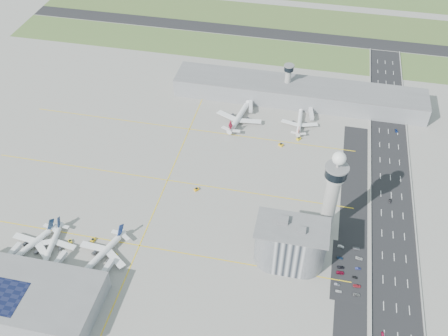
% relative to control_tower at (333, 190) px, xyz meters
% --- Properties ---
extents(ground, '(1000.00, 1000.00, 0.00)m').
position_rel_control_tower_xyz_m(ground, '(-72.00, -8.00, -35.04)').
color(ground, '#9A9890').
extents(grass_strip_0, '(480.00, 50.00, 0.08)m').
position_rel_control_tower_xyz_m(grass_strip_0, '(-92.00, 217.00, -35.00)').
color(grass_strip_0, '#445C2B').
rests_on(grass_strip_0, ground).
extents(grass_strip_1, '(480.00, 60.00, 0.08)m').
position_rel_control_tower_xyz_m(grass_strip_1, '(-92.00, 292.00, -35.00)').
color(grass_strip_1, '#4D6530').
rests_on(grass_strip_1, ground).
extents(runway, '(480.00, 22.00, 0.10)m').
position_rel_control_tower_xyz_m(runway, '(-92.00, 254.00, -34.98)').
color(runway, black).
rests_on(runway, ground).
extents(highway, '(28.00, 500.00, 0.10)m').
position_rel_control_tower_xyz_m(highway, '(43.00, -8.00, -34.99)').
color(highway, black).
rests_on(highway, ground).
extents(barrier_left, '(0.60, 500.00, 1.20)m').
position_rel_control_tower_xyz_m(barrier_left, '(29.00, -8.00, -34.44)').
color(barrier_left, '#9E9E99').
rests_on(barrier_left, ground).
extents(barrier_right, '(0.60, 500.00, 1.20)m').
position_rel_control_tower_xyz_m(barrier_right, '(57.00, -8.00, -34.44)').
color(barrier_right, '#9E9E99').
rests_on(barrier_right, ground).
extents(landside_road, '(18.00, 260.00, 0.08)m').
position_rel_control_tower_xyz_m(landside_road, '(18.00, -18.00, -35.00)').
color(landside_road, black).
rests_on(landside_road, ground).
extents(parking_lot, '(20.00, 44.00, 0.10)m').
position_rel_control_tower_xyz_m(parking_lot, '(16.00, -30.00, -34.99)').
color(parking_lot, black).
rests_on(parking_lot, ground).
extents(taxiway_line_h_0, '(260.00, 0.60, 0.01)m').
position_rel_control_tower_xyz_m(taxiway_line_h_0, '(-112.00, -38.00, -35.04)').
color(taxiway_line_h_0, yellow).
rests_on(taxiway_line_h_0, ground).
extents(taxiway_line_h_1, '(260.00, 0.60, 0.01)m').
position_rel_control_tower_xyz_m(taxiway_line_h_1, '(-112.00, 22.00, -35.04)').
color(taxiway_line_h_1, yellow).
rests_on(taxiway_line_h_1, ground).
extents(taxiway_line_h_2, '(260.00, 0.60, 0.01)m').
position_rel_control_tower_xyz_m(taxiway_line_h_2, '(-112.00, 82.00, -35.04)').
color(taxiway_line_h_2, yellow).
rests_on(taxiway_line_h_2, ground).
extents(taxiway_line_v, '(0.60, 260.00, 0.01)m').
position_rel_control_tower_xyz_m(taxiway_line_v, '(-112.00, 22.00, -35.04)').
color(taxiway_line_v, yellow).
rests_on(taxiway_line_v, ground).
extents(control_tower, '(14.00, 14.00, 64.50)m').
position_rel_control_tower_xyz_m(control_tower, '(0.00, 0.00, 0.00)').
color(control_tower, '#ADAAA5').
rests_on(control_tower, ground).
extents(secondary_tower, '(8.60, 8.60, 31.90)m').
position_rel_control_tower_xyz_m(secondary_tower, '(-42.00, 142.00, -16.24)').
color(secondary_tower, '#ADAAA5').
rests_on(secondary_tower, ground).
extents(admin_building, '(42.00, 24.00, 33.50)m').
position_rel_control_tower_xyz_m(admin_building, '(-20.01, -30.00, -19.74)').
color(admin_building, '#B2B2B7').
rests_on(admin_building, ground).
extents(terminal_pier, '(210.00, 32.00, 15.80)m').
position_rel_control_tower_xyz_m(terminal_pier, '(-32.00, 140.00, -27.14)').
color(terminal_pier, gray).
rests_on(terminal_pier, ground).
extents(near_terminal, '(84.00, 42.00, 13.00)m').
position_rel_control_tower_xyz_m(near_terminal, '(-160.07, -90.02, -28.62)').
color(near_terminal, gray).
rests_on(near_terminal, ground).
extents(airplane_near_a, '(44.47, 47.45, 10.60)m').
position_rel_control_tower_xyz_m(airplane_near_a, '(-176.24, -53.93, -29.74)').
color(airplane_near_a, white).
rests_on(airplane_near_a, ground).
extents(airplane_near_b, '(34.43, 39.05, 9.95)m').
position_rel_control_tower_xyz_m(airplane_near_b, '(-163.86, -51.20, -30.07)').
color(airplane_near_b, white).
rests_on(airplane_near_b, ground).
extents(airplane_near_c, '(46.25, 49.90, 11.36)m').
position_rel_control_tower_xyz_m(airplane_near_c, '(-130.74, -51.18, -29.36)').
color(airplane_near_c, white).
rests_on(airplane_near_c, ground).
extents(airplane_far_a, '(45.54, 51.10, 12.68)m').
position_rel_control_tower_xyz_m(airplane_far_a, '(-75.45, 102.19, -28.70)').
color(airplane_far_a, white).
rests_on(airplane_far_a, ground).
extents(airplane_far_b, '(30.73, 35.78, 9.75)m').
position_rel_control_tower_xyz_m(airplane_far_b, '(-26.94, 105.80, -30.16)').
color(airplane_far_b, white).
rests_on(airplane_far_b, ground).
extents(jet_bridge_near_0, '(5.39, 14.31, 5.70)m').
position_rel_control_tower_xyz_m(jet_bridge_near_0, '(-185.00, -69.00, -32.19)').
color(jet_bridge_near_0, silver).
rests_on(jet_bridge_near_0, ground).
extents(jet_bridge_near_1, '(5.39, 14.31, 5.70)m').
position_rel_control_tower_xyz_m(jet_bridge_near_1, '(-155.00, -69.00, -32.19)').
color(jet_bridge_near_1, silver).
rests_on(jet_bridge_near_1, ground).
extents(jet_bridge_near_2, '(5.39, 14.31, 5.70)m').
position_rel_control_tower_xyz_m(jet_bridge_near_2, '(-125.00, -69.00, -32.19)').
color(jet_bridge_near_2, silver).
rests_on(jet_bridge_near_2, ground).
extents(jet_bridge_far_0, '(5.39, 14.31, 5.70)m').
position_rel_control_tower_xyz_m(jet_bridge_far_0, '(-70.00, 124.00, -32.19)').
color(jet_bridge_far_0, silver).
rests_on(jet_bridge_far_0, ground).
extents(jet_bridge_far_1, '(5.39, 14.31, 5.70)m').
position_rel_control_tower_xyz_m(jet_bridge_far_1, '(-20.00, 124.00, -32.19)').
color(jet_bridge_far_1, silver).
rests_on(jet_bridge_far_1, ground).
extents(tug_0, '(3.40, 3.46, 1.67)m').
position_rel_control_tower_xyz_m(tug_0, '(-155.30, -44.62, -34.20)').
color(tug_0, yellow).
rests_on(tug_0, ground).
extents(tug_1, '(2.90, 3.64, 1.87)m').
position_rel_control_tower_xyz_m(tug_1, '(-141.65, -40.66, -34.11)').
color(tug_1, gold).
rests_on(tug_1, ground).
extents(tug_2, '(3.61, 3.21, 1.74)m').
position_rel_control_tower_xyz_m(tug_2, '(-124.09, -48.17, -34.17)').
color(tug_2, yellow).
rests_on(tug_2, ground).
extents(tug_3, '(3.80, 3.91, 1.88)m').
position_rel_control_tower_xyz_m(tug_3, '(-89.36, 16.69, -34.10)').
color(tug_3, '#F1A30C').
rests_on(tug_3, ground).
extents(tug_4, '(4.17, 3.91, 2.00)m').
position_rel_control_tower_xyz_m(tug_4, '(-38.13, 76.85, -34.04)').
color(tug_4, gold).
rests_on(tug_4, ground).
extents(tug_5, '(3.91, 4.09, 1.96)m').
position_rel_control_tower_xyz_m(tug_5, '(-25.53, 87.12, -34.06)').
color(tug_5, yellow).
rests_on(tug_5, ground).
extents(car_lot_0, '(3.50, 1.43, 1.19)m').
position_rel_control_tower_xyz_m(car_lot_0, '(10.87, -45.93, -34.45)').
color(car_lot_0, white).
rests_on(car_lot_0, ground).
extents(car_lot_1, '(3.41, 1.21, 1.12)m').
position_rel_control_tower_xyz_m(car_lot_1, '(9.80, -41.45, -34.48)').
color(car_lot_1, gray).
rests_on(car_lot_1, ground).
extents(car_lot_2, '(4.67, 2.28, 1.28)m').
position_rel_control_tower_xyz_m(car_lot_2, '(11.23, -32.83, -34.40)').
color(car_lot_2, maroon).
rests_on(car_lot_2, ground).
extents(car_lot_3, '(4.50, 2.22, 1.26)m').
position_rel_control_tower_xyz_m(car_lot_3, '(11.36, -28.82, -34.41)').
color(car_lot_3, black).
rests_on(car_lot_3, ground).
extents(car_lot_4, '(3.82, 1.72, 1.28)m').
position_rel_control_tower_xyz_m(car_lot_4, '(10.62, -21.88, -34.40)').
color(car_lot_4, navy).
rests_on(car_lot_4, ground).
extents(car_lot_5, '(3.93, 1.73, 1.25)m').
position_rel_control_tower_xyz_m(car_lot_5, '(10.80, -12.90, -34.41)').
color(car_lot_5, silver).
rests_on(car_lot_5, ground).
extents(car_lot_6, '(4.14, 2.04, 1.13)m').
position_rel_control_tower_xyz_m(car_lot_6, '(20.92, -46.15, -34.48)').
color(car_lot_6, gray).
rests_on(car_lot_6, ground).
extents(car_lot_7, '(4.58, 2.15, 1.29)m').
position_rel_control_tower_xyz_m(car_lot_7, '(21.09, -40.17, -34.39)').
color(car_lot_7, '#B32733').
rests_on(car_lot_7, ground).
extents(car_lot_8, '(3.36, 1.78, 1.09)m').
position_rel_control_tower_xyz_m(car_lot_8, '(19.83, -34.29, -34.50)').
color(car_lot_8, black).
rests_on(car_lot_8, ground).
extents(car_lot_9, '(3.51, 1.59, 1.12)m').
position_rel_control_tower_xyz_m(car_lot_9, '(21.49, -27.52, -34.48)').
color(car_lot_9, navy).
rests_on(car_lot_9, ground).
extents(car_lot_10, '(4.56, 2.56, 1.20)m').
position_rel_control_tower_xyz_m(car_lot_10, '(22.03, -19.78, -34.44)').
color(car_lot_10, silver).
rests_on(car_lot_10, ground).
extents(car_lot_11, '(4.54, 2.12, 1.28)m').
position_rel_control_tower_xyz_m(car_lot_11, '(20.30, -12.38, -34.40)').
color(car_lot_11, gray).
rests_on(car_lot_11, ground).
extents(car_hw_0, '(1.79, 3.69, 1.21)m').
position_rel_control_tower_xyz_m(car_hw_0, '(35.13, -68.52, -34.43)').
color(car_hw_0, '#B51442').
rests_on(car_hw_0, ground).
extents(car_hw_1, '(1.46, 3.61, 1.17)m').
position_rel_control_tower_xyz_m(car_hw_1, '(41.92, 33.59, -34.46)').
color(car_hw_1, black).
rests_on(car_hw_1, ground).
extents(car_hw_2, '(2.37, 4.24, 1.12)m').
position_rel_control_tower_xyz_m(car_hw_2, '(49.11, 113.59, -34.48)').
color(car_hw_2, navy).
rests_on(car_hw_2, ground).
extents(car_hw_4, '(1.87, 3.94, 1.30)m').
position_rel_control_tower_xyz_m(car_hw_4, '(35.51, 169.86, -34.39)').
color(car_hw_4, '#9A9BA7').
rests_on(car_hw_4, ground).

